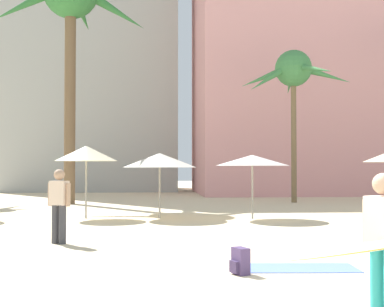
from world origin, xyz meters
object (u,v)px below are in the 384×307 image
Objects in this scene: palm_tree_left at (71,5)px; beach_towel at (297,268)px; palm_tree_center at (293,74)px; cafe_umbrella_7 at (252,160)px; cafe_umbrella_3 at (160,160)px; person_mid_right at (59,203)px; cafe_umbrella_0 at (86,153)px; backpack at (240,261)px.

beach_towel is (6.21, -16.18, -9.33)m from palm_tree_left.
cafe_umbrella_7 is at bearing -114.34° from palm_tree_center.
cafe_umbrella_3 is 1.02× the size of cafe_umbrella_7.
person_mid_right is (-4.48, 3.22, 0.90)m from beach_towel.
palm_tree_center reaches higher than cafe_umbrella_3.
palm_tree_left is 10.28m from cafe_umbrella_0.
cafe_umbrella_3 is at bearing -131.56° from palm_tree_center.
person_mid_right is (1.73, -12.96, -8.43)m from palm_tree_left.
palm_tree_left is at bearing 36.84° from person_mid_right.
palm_tree_center is 9.64m from cafe_umbrella_7.
palm_tree_center is 3.06× the size of cafe_umbrella_7.
person_mid_right is (-5.36, -5.20, -1.02)m from cafe_umbrella_7.
cafe_umbrella_0 is 1.46× the size of person_mid_right.
cafe_umbrella_0 is 1.00× the size of cafe_umbrella_7.
cafe_umbrella_7 is 9.19m from backpack.
beach_towel is at bearing -105.26° from palm_tree_center.
cafe_umbrella_3 reaches higher than person_mid_right.
beach_towel is 4.69× the size of backpack.
palm_tree_center is 17.98m from beach_towel.
beach_towel is (2.15, -8.84, -1.92)m from cafe_umbrella_3.
backpack is at bearing -108.18° from palm_tree_center.
beach_towel is at bearing -69.00° from palm_tree_left.
cafe_umbrella_3 is (2.44, -0.16, -0.23)m from cafe_umbrella_0.
palm_tree_left reaches higher than beach_towel.
palm_tree_center is 3.75× the size of beach_towel.
person_mid_right is at bearing -88.94° from cafe_umbrella_0.
palm_tree_left reaches higher than person_mid_right.
palm_tree_center is 18.57m from backpack.
person_mid_right is at bearing -124.34° from palm_tree_center.
beach_towel is at bearing -179.69° from backpack.
cafe_umbrella_0 is 5.51m from cafe_umbrella_7.
person_mid_right reaches higher than beach_towel.
cafe_umbrella_0 is at bearing -90.52° from backpack.
cafe_umbrella_7 reaches higher than beach_towel.
person_mid_right is at bearing -82.39° from palm_tree_left.
cafe_umbrella_3 is at bearing 103.67° from beach_towel.
backpack is (-5.48, -16.69, -6.02)m from palm_tree_center.
palm_tree_left is 6.84× the size of person_mid_right.
palm_tree_left is at bearing 132.43° from cafe_umbrella_7.
beach_towel is at bearing -63.00° from cafe_umbrella_0.
palm_tree_left is 12.86m from cafe_umbrella_7.
backpack reaches higher than beach_towel.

